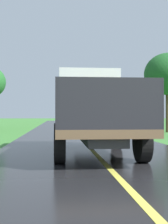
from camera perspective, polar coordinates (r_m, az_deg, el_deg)
banana_truck_near at (r=10.06m, az=1.15°, el=0.51°), size 2.38×5.82×2.80m
roadside_tree_mid_right at (r=22.84m, az=15.55°, el=6.90°), size 3.39×3.39×5.76m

